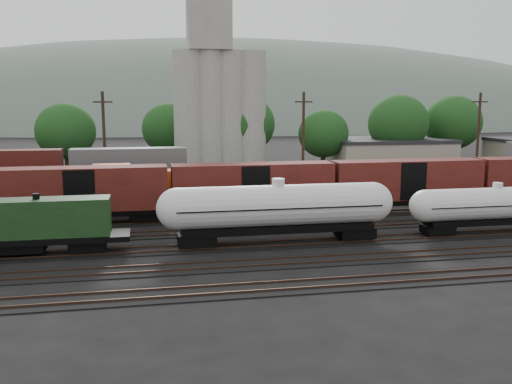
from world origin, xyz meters
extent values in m
plane|color=black|center=(0.00, 0.00, 0.00)|extent=(600.00, 600.00, 0.00)
cube|color=black|center=(0.00, -15.00, 0.04)|extent=(180.00, 3.20, 0.08)
cube|color=#382319|center=(0.00, -15.72, 0.12)|extent=(180.00, 0.08, 0.16)
cube|color=#382319|center=(0.00, -14.28, 0.12)|extent=(180.00, 0.08, 0.16)
cube|color=black|center=(0.00, -10.00, 0.04)|extent=(180.00, 3.20, 0.08)
cube|color=#382319|center=(0.00, -10.72, 0.12)|extent=(180.00, 0.08, 0.16)
cube|color=#382319|center=(0.00, -9.28, 0.12)|extent=(180.00, 0.08, 0.16)
cube|color=black|center=(0.00, -5.00, 0.04)|extent=(180.00, 3.20, 0.08)
cube|color=#382319|center=(0.00, -5.72, 0.12)|extent=(180.00, 0.08, 0.16)
cube|color=#382319|center=(0.00, -4.28, 0.12)|extent=(180.00, 0.08, 0.16)
cube|color=black|center=(0.00, 0.00, 0.04)|extent=(180.00, 3.20, 0.08)
cube|color=#382319|center=(0.00, -0.72, 0.12)|extent=(180.00, 0.08, 0.16)
cube|color=#382319|center=(0.00, 0.72, 0.12)|extent=(180.00, 0.08, 0.16)
cube|color=black|center=(0.00, 5.00, 0.04)|extent=(180.00, 3.20, 0.08)
cube|color=#382319|center=(0.00, 4.28, 0.12)|extent=(180.00, 0.08, 0.16)
cube|color=#382319|center=(0.00, 5.72, 0.12)|extent=(180.00, 0.08, 0.16)
cube|color=black|center=(0.00, 10.00, 0.04)|extent=(180.00, 3.20, 0.08)
cube|color=#382319|center=(0.00, 9.28, 0.12)|extent=(180.00, 0.08, 0.16)
cube|color=#382319|center=(0.00, 10.72, 0.12)|extent=(180.00, 0.08, 0.16)
cube|color=black|center=(0.00, 15.00, 0.04)|extent=(180.00, 3.20, 0.08)
cube|color=#382319|center=(0.00, 14.28, 0.12)|extent=(180.00, 0.08, 0.16)
cube|color=#382319|center=(0.00, 15.72, 0.12)|extent=(180.00, 0.08, 0.16)
cube|color=black|center=(-17.01, -5.00, 1.28)|extent=(16.68, 2.85, 0.39)
cube|color=black|center=(-17.01, -5.00, 0.84)|extent=(4.91, 2.16, 0.78)
cube|color=#173315|center=(-15.00, -5.00, 2.80)|extent=(10.01, 2.35, 2.65)
cylinder|color=black|center=(-15.00, -5.00, 4.27)|extent=(0.49, 0.49, 0.49)
cube|color=black|center=(-11.67, -5.00, 0.64)|extent=(2.55, 1.96, 0.69)
cylinder|color=silver|center=(2.42, -5.00, 3.07)|extent=(15.23, 3.14, 3.14)
sphere|color=silver|center=(-5.20, -5.00, 3.07)|extent=(3.14, 3.14, 3.14)
sphere|color=silver|center=(10.03, -5.00, 3.07)|extent=(3.14, 3.14, 3.14)
cylinder|color=silver|center=(2.42, -5.00, 4.85)|extent=(0.97, 0.97, 0.54)
cube|color=black|center=(2.42, -5.00, 3.07)|extent=(15.58, 3.29, 0.09)
cube|color=black|center=(2.42, -5.00, 1.34)|extent=(14.71, 2.38, 0.54)
cube|color=black|center=(-3.82, -5.00, 0.69)|extent=(2.81, 2.16, 0.76)
cube|color=black|center=(8.65, -5.00, 0.69)|extent=(2.81, 2.16, 0.76)
cylinder|color=silver|center=(20.93, -5.00, 2.59)|extent=(12.68, 2.61, 2.61)
sphere|color=silver|center=(14.60, -5.00, 2.59)|extent=(2.61, 2.61, 2.61)
cylinder|color=silver|center=(20.93, -5.00, 4.07)|extent=(0.81, 0.81, 0.45)
cube|color=black|center=(20.93, -5.00, 2.59)|extent=(12.96, 2.74, 0.07)
cube|color=black|center=(20.93, -5.00, 1.15)|extent=(12.24, 1.98, 0.45)
cube|color=black|center=(15.75, -5.00, 0.61)|extent=(2.34, 1.80, 0.63)
cube|color=black|center=(-5.28, 10.00, 1.30)|extent=(18.03, 2.91, 0.40)
cube|color=black|center=(-5.28, 10.00, 0.85)|extent=(5.01, 2.20, 0.80)
cube|color=#C14A10|center=(-3.11, 10.00, 2.86)|extent=(10.82, 2.40, 2.71)
cube|color=#C14A10|center=(-10.69, 10.00, 3.16)|extent=(3.61, 2.91, 3.31)
cube|color=black|center=(-10.69, 10.00, 4.21)|extent=(3.71, 3.01, 0.90)
cube|color=#C14A10|center=(-13.21, 10.00, 2.40)|extent=(1.60, 2.40, 1.80)
cylinder|color=black|center=(-3.11, 10.00, 4.36)|extent=(0.50, 0.50, 0.50)
cube|color=black|center=(-11.05, 10.00, 0.65)|extent=(2.61, 2.00, 0.70)
cube|color=black|center=(0.50, 10.00, 0.65)|extent=(2.61, 2.00, 0.70)
cube|color=black|center=(-13.03, 5.00, 1.20)|extent=(15.00, 2.60, 0.40)
cube|color=#4C1612|center=(-13.03, 5.00, 3.30)|extent=(15.00, 2.90, 3.80)
cube|color=black|center=(2.37, 5.00, 1.20)|extent=(15.00, 2.60, 0.40)
cube|color=#4C1612|center=(2.37, 5.00, 3.30)|extent=(15.00, 2.90, 3.80)
cube|color=black|center=(17.77, 5.00, 1.20)|extent=(15.00, 2.60, 0.40)
cube|color=#4C1612|center=(17.77, 5.00, 3.30)|extent=(15.00, 2.90, 3.80)
cube|color=black|center=(0.00, 15.00, 0.50)|extent=(160.00, 2.60, 0.60)
cube|color=slate|center=(-21.86, 15.00, 2.10)|extent=(12.00, 2.40, 2.60)
cube|color=#41140F|center=(-21.86, 15.00, 4.70)|extent=(12.00, 2.40, 2.60)
cube|color=navy|center=(-9.06, 15.00, 2.10)|extent=(12.00, 2.40, 2.60)
cube|color=#4F5154|center=(-9.06, 15.00, 4.70)|extent=(12.00, 2.40, 2.60)
cube|color=#515356|center=(3.74, 15.00, 2.10)|extent=(12.00, 2.40, 2.60)
cube|color=silver|center=(16.54, 15.00, 2.10)|extent=(12.00, 2.40, 2.60)
cube|color=#511D13|center=(29.34, 15.00, 2.10)|extent=(12.00, 2.40, 2.60)
cylinder|color=#9D9A8F|center=(-1.00, 36.00, 9.00)|extent=(4.40, 4.40, 18.00)
cylinder|color=#9D9A8F|center=(2.00, 36.00, 9.00)|extent=(4.40, 4.40, 18.00)
cylinder|color=#9D9A8F|center=(5.00, 36.00, 9.00)|extent=(4.40, 4.40, 18.00)
cylinder|color=#9D9A8F|center=(8.00, 36.00, 9.00)|extent=(4.40, 4.40, 18.00)
cube|color=#9D9A8F|center=(2.00, 36.00, 22.00)|extent=(6.00, 5.00, 8.00)
cube|color=#9E937F|center=(30.00, 38.00, 2.30)|extent=(18.00, 14.00, 4.60)
cube|color=#232326|center=(30.00, 38.00, 4.85)|extent=(18.36, 14.28, 0.50)
cylinder|color=black|center=(-18.27, 37.78, 1.54)|extent=(0.70, 0.70, 3.09)
ellipsoid|color=#1D481A|center=(-18.27, 37.78, 6.73)|extent=(8.38, 8.38, 7.94)
cylinder|color=black|center=(-3.60, 43.14, 1.54)|extent=(0.70, 0.70, 3.07)
ellipsoid|color=#1D481A|center=(-3.60, 43.14, 6.70)|extent=(8.34, 8.34, 7.91)
cylinder|color=black|center=(7.44, 38.57, 1.71)|extent=(0.70, 0.70, 3.42)
ellipsoid|color=#1D481A|center=(7.44, 38.57, 7.45)|extent=(9.28, 9.28, 8.80)
cylinder|color=black|center=(19.02, 35.69, 1.39)|extent=(0.70, 0.70, 2.79)
ellipsoid|color=#1D481A|center=(19.02, 35.69, 6.07)|extent=(7.57, 7.57, 7.17)
cylinder|color=black|center=(31.31, 36.41, 1.72)|extent=(0.70, 0.70, 3.45)
ellipsoid|color=#1D481A|center=(31.31, 36.41, 7.51)|extent=(9.36, 9.36, 8.86)
cylinder|color=black|center=(42.13, 39.07, 1.71)|extent=(0.70, 0.70, 3.42)
ellipsoid|color=#1D481A|center=(42.13, 39.07, 7.45)|extent=(9.29, 9.29, 8.80)
cylinder|color=black|center=(-12.00, 22.00, 6.00)|extent=(0.36, 0.36, 12.00)
cube|color=black|center=(-12.00, 22.00, 10.80)|extent=(2.20, 0.18, 0.18)
cylinder|color=black|center=(12.00, 22.00, 6.00)|extent=(0.36, 0.36, 12.00)
cube|color=black|center=(12.00, 22.00, 10.80)|extent=(2.20, 0.18, 0.18)
cylinder|color=black|center=(36.00, 22.00, 6.00)|extent=(0.36, 0.36, 12.00)
cube|color=black|center=(36.00, 22.00, 10.80)|extent=(2.20, 0.18, 0.18)
ellipsoid|color=#59665B|center=(40.00, 260.00, -22.75)|extent=(520.00, 286.00, 130.00)
camera|label=1|loc=(-7.47, -46.52, 10.92)|focal=40.00mm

